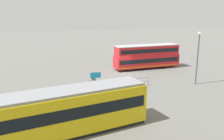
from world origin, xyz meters
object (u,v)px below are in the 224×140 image
at_px(tram_yellow, 65,111).
at_px(street_lamp, 198,54).
at_px(pedestrian_near_railing, 93,77).
at_px(double_decker_bus, 147,56).
at_px(info_sign, 96,78).

distance_m(tram_yellow, street_lamp, 19.07).
relative_size(pedestrian_near_railing, street_lamp, 0.26).
bearing_deg(pedestrian_near_railing, tram_yellow, 64.94).
height_order(pedestrian_near_railing, street_lamp, street_lamp).
bearing_deg(double_decker_bus, info_sign, 38.85).
xyz_separation_m(tram_yellow, info_sign, (-4.71, -8.22, -0.05)).
relative_size(tram_yellow, street_lamp, 1.98).
bearing_deg(tram_yellow, pedestrian_near_railing, -115.06).
distance_m(double_decker_bus, info_sign, 14.12).
xyz_separation_m(double_decker_bus, tram_yellow, (15.70, 17.07, -0.15)).
distance_m(double_decker_bus, tram_yellow, 23.19).
bearing_deg(street_lamp, double_decker_bus, -79.49).
bearing_deg(street_lamp, info_sign, -4.40).
distance_m(pedestrian_near_railing, street_lamp, 13.22).
bearing_deg(tram_yellow, street_lamp, -157.58).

